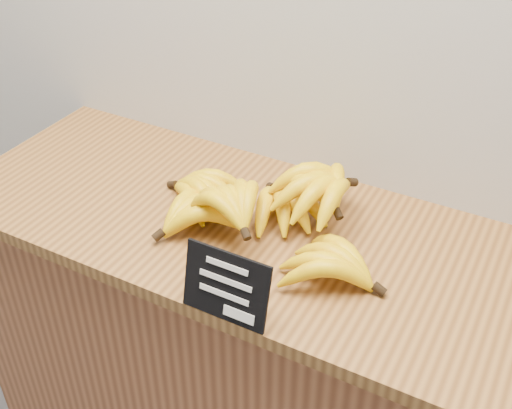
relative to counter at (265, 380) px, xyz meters
name	(u,v)px	position (x,y,z in m)	size (l,w,h in m)	color
counter	(265,380)	(0.00, 0.00, 0.00)	(1.41, 0.50, 0.90)	brown
counter_top	(267,233)	(0.00, 0.00, 0.47)	(1.41, 0.54, 0.03)	#905F2C
chalkboard_sign	(226,286)	(0.05, -0.25, 0.54)	(0.16, 0.01, 0.13)	black
banana_pile	(270,208)	(0.01, 0.00, 0.53)	(0.53, 0.38, 0.12)	yellow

